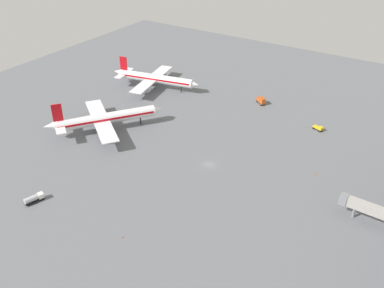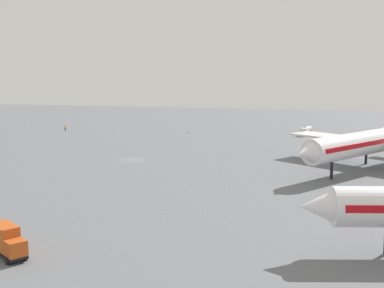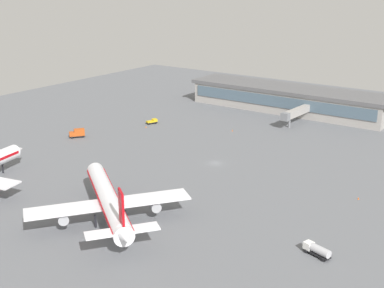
{
  "view_description": "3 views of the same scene",
  "coord_description": "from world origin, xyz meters",
  "px_view_note": "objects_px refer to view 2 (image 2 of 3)",
  "views": [
    {
      "loc": [
        -114.25,
        -66.17,
        88.01
      ],
      "look_at": [
        -0.27,
        7.41,
        6.51
      ],
      "focal_mm": 40.28,
      "sensor_mm": 36.0,
      "label": 1
    },
    {
      "loc": [
        103.93,
        36.26,
        19.75
      ],
      "look_at": [
        -2.81,
        12.47,
        3.41
      ],
      "focal_mm": 48.2,
      "sensor_mm": 36.0,
      "label": 2
    },
    {
      "loc": [
        -85.13,
        132.29,
        56.64
      ],
      "look_at": [
        10.62,
        -1.87,
        4.04
      ],
      "focal_mm": 48.61,
      "sensor_mm": 36.0,
      "label": 3
    }
  ],
  "objects_px": {
    "ground_crew_worker": "(65,128)",
    "catering_truck": "(8,241)",
    "airplane_taxiing": "(377,141)",
    "fuel_truck": "(306,130)",
    "safety_cone_far_side": "(189,132)"
  },
  "relations": [
    {
      "from": "ground_crew_worker",
      "to": "catering_truck",
      "type": "bearing_deg",
      "value": -38.9
    },
    {
      "from": "airplane_taxiing",
      "to": "ground_crew_worker",
      "type": "distance_m",
      "value": 98.08
    },
    {
      "from": "fuel_truck",
      "to": "catering_truck",
      "type": "distance_m",
      "value": 111.2
    },
    {
      "from": "catering_truck",
      "to": "airplane_taxiing",
      "type": "bearing_deg",
      "value": 89.94
    },
    {
      "from": "fuel_truck",
      "to": "safety_cone_far_side",
      "type": "relative_size",
      "value": 10.97
    },
    {
      "from": "airplane_taxiing",
      "to": "safety_cone_far_side",
      "type": "xyz_separation_m",
      "value": [
        -45.67,
        -48.22,
        -5.18
      ]
    },
    {
      "from": "catering_truck",
      "to": "safety_cone_far_side",
      "type": "height_order",
      "value": "catering_truck"
    },
    {
      "from": "airplane_taxiing",
      "to": "safety_cone_far_side",
      "type": "bearing_deg",
      "value": -97.35
    },
    {
      "from": "fuel_truck",
      "to": "safety_cone_far_side",
      "type": "xyz_separation_m",
      "value": [
        2.62,
        -34.79,
        -1.09
      ]
    },
    {
      "from": "fuel_truck",
      "to": "ground_crew_worker",
      "type": "height_order",
      "value": "fuel_truck"
    },
    {
      "from": "ground_crew_worker",
      "to": "fuel_truck",
      "type": "bearing_deg",
      "value": 31.48
    },
    {
      "from": "airplane_taxiing",
      "to": "fuel_truck",
      "type": "height_order",
      "value": "airplane_taxiing"
    },
    {
      "from": "fuel_truck",
      "to": "airplane_taxiing",
      "type": "bearing_deg",
      "value": 31.98
    },
    {
      "from": "fuel_truck",
      "to": "catering_truck",
      "type": "xyz_separation_m",
      "value": [
        106.98,
        -30.37,
        0.31
      ]
    },
    {
      "from": "fuel_truck",
      "to": "catering_truck",
      "type": "relative_size",
      "value": 1.17
    }
  ]
}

